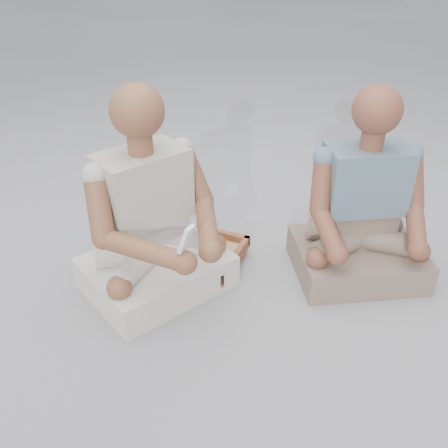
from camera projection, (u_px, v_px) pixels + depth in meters
The scene contains 27 objects.
ground at pixel (194, 304), 2.19m from camera, with size 60.00×60.00×0.00m, color #98989D.
carved_panel at pixel (182, 247), 2.55m from camera, with size 0.56×0.37×0.04m, color olive.
tool_tray at pixel (194, 252), 2.44m from camera, with size 0.51×0.44×0.06m.
chisel_0 at pixel (171, 261), 2.36m from camera, with size 0.17×0.17×0.02m.
chisel_1 at pixel (170, 256), 2.38m from camera, with size 0.06×0.22×0.02m.
chisel_2 at pixel (197, 245), 2.47m from camera, with size 0.22×0.02×0.02m.
chisel_3 at pixel (217, 252), 2.41m from camera, with size 0.20×0.13×0.02m.
chisel_4 at pixel (217, 260), 2.38m from camera, with size 0.22×0.04×0.02m.
chisel_5 at pixel (204, 252), 2.42m from camera, with size 0.21×0.09×0.02m.
chisel_6 at pixel (183, 259), 2.35m from camera, with size 0.08×0.22×0.02m.
chisel_7 at pixel (209, 273), 2.29m from camera, with size 0.21×0.11×0.02m.
chisel_8 at pixel (219, 262), 2.34m from camera, with size 0.15×0.19×0.02m.
chisel_9 at pixel (198, 258), 2.37m from camera, with size 0.20×0.13×0.02m.
chisel_10 at pixel (205, 247), 2.47m from camera, with size 0.22×0.08×0.02m.
wood_chip_0 at pixel (160, 250), 2.55m from camera, with size 0.02×0.01×0.00m, color tan.
wood_chip_1 at pixel (238, 248), 2.57m from camera, with size 0.02×0.01×0.00m, color tan.
wood_chip_2 at pixel (176, 287), 2.29m from camera, with size 0.02×0.01×0.00m, color tan.
wood_chip_3 at pixel (221, 251), 2.54m from camera, with size 0.02×0.01×0.00m, color tan.
wood_chip_4 at pixel (149, 235), 2.67m from camera, with size 0.02×0.01×0.00m, color tan.
wood_chip_5 at pixel (185, 253), 2.53m from camera, with size 0.02×0.01×0.00m, color tan.
wood_chip_6 at pixel (181, 236), 2.67m from camera, with size 0.02×0.01×0.00m, color tan.
wood_chip_7 at pixel (228, 250), 2.55m from camera, with size 0.02×0.01×0.00m, color tan.
wood_chip_8 at pixel (162, 268), 2.42m from camera, with size 0.02×0.01×0.00m, color tan.
wood_chip_9 at pixel (235, 285), 2.30m from camera, with size 0.02×0.01×0.00m, color tan.
craftsman at pixel (152, 227), 2.15m from camera, with size 0.70×0.71×0.93m.
companion at pixel (362, 217), 2.26m from camera, with size 0.73×0.71×0.89m.
mobile_phone at pixel (186, 239), 1.82m from camera, with size 0.06×0.05×0.12m.
Camera 1 is at (1.01, -1.36, 1.44)m, focal length 40.00 mm.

